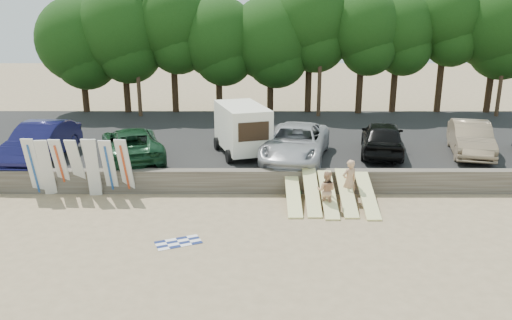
# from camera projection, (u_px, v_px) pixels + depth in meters

# --- Properties ---
(ground) EXTENTS (120.00, 120.00, 0.00)m
(ground) POSITION_uv_depth(u_px,v_px,m) (315.00, 220.00, 18.50)
(ground) COLOR tan
(ground) RESTS_ON ground
(seawall) EXTENTS (44.00, 0.50, 1.00)m
(seawall) POSITION_uv_depth(u_px,v_px,m) (307.00, 181.00, 21.23)
(seawall) COLOR #6B6356
(seawall) RESTS_ON ground
(parking_lot) EXTENTS (44.00, 14.50, 0.70)m
(parking_lot) POSITION_uv_depth(u_px,v_px,m) (294.00, 141.00, 28.47)
(parking_lot) COLOR #282828
(parking_lot) RESTS_ON ground
(treeline) EXTENTS (34.05, 6.10, 9.06)m
(treeline) POSITION_uv_depth(u_px,v_px,m) (274.00, 29.00, 33.51)
(treeline) COLOR #382616
(treeline) RESTS_ON parking_lot
(utility_poles) EXTENTS (25.80, 0.26, 9.00)m
(utility_poles) POSITION_uv_depth(u_px,v_px,m) (321.00, 44.00, 32.30)
(utility_poles) COLOR #473321
(utility_poles) RESTS_ON parking_lot
(box_trailer) EXTENTS (3.02, 4.21, 2.43)m
(box_trailer) POSITION_uv_depth(u_px,v_px,m) (242.00, 127.00, 24.15)
(box_trailer) COLOR white
(box_trailer) RESTS_ON parking_lot
(car_0) EXTENTS (2.13, 5.44, 1.76)m
(car_0) POSITION_uv_depth(u_px,v_px,m) (41.00, 142.00, 23.35)
(car_0) COLOR #12123F
(car_0) RESTS_ON parking_lot
(car_1) EXTENTS (4.20, 6.00, 1.52)m
(car_1) POSITION_uv_depth(u_px,v_px,m) (132.00, 144.00, 23.49)
(car_1) COLOR #14371F
(car_1) RESTS_ON parking_lot
(car_2) EXTENTS (3.98, 6.37, 1.64)m
(car_2) POSITION_uv_depth(u_px,v_px,m) (296.00, 143.00, 23.42)
(car_2) COLOR #B2B3B8
(car_2) RESTS_ON parking_lot
(car_3) EXTENTS (2.94, 5.23, 1.68)m
(car_3) POSITION_uv_depth(u_px,v_px,m) (382.00, 138.00, 24.32)
(car_3) COLOR black
(car_3) RESTS_ON parking_lot
(car_4) EXTENTS (2.85, 5.15, 1.61)m
(car_4) POSITION_uv_depth(u_px,v_px,m) (471.00, 138.00, 24.31)
(car_4) COLOR #957D5F
(car_4) RESTS_ON parking_lot
(surfboard_upright_0) EXTENTS (0.52, 0.66, 2.55)m
(surfboard_upright_0) POSITION_uv_depth(u_px,v_px,m) (34.00, 167.00, 20.60)
(surfboard_upright_0) COLOR silver
(surfboard_upright_0) RESTS_ON ground
(surfboard_upright_1) EXTENTS (0.58, 0.79, 2.53)m
(surfboard_upright_1) POSITION_uv_depth(u_px,v_px,m) (46.00, 168.00, 20.49)
(surfboard_upright_1) COLOR silver
(surfboard_upright_1) RESTS_ON ground
(surfboard_upright_2) EXTENTS (0.57, 0.82, 2.51)m
(surfboard_upright_2) POSITION_uv_depth(u_px,v_px,m) (61.00, 167.00, 20.67)
(surfboard_upright_2) COLOR silver
(surfboard_upright_2) RESTS_ON ground
(surfboard_upright_3) EXTENTS (0.61, 0.90, 2.50)m
(surfboard_upright_3) POSITION_uv_depth(u_px,v_px,m) (77.00, 167.00, 20.69)
(surfboard_upright_3) COLOR silver
(surfboard_upright_3) RESTS_ON ground
(surfboard_upright_4) EXTENTS (0.56, 0.73, 2.54)m
(surfboard_upright_4) POSITION_uv_depth(u_px,v_px,m) (92.00, 167.00, 20.59)
(surfboard_upright_4) COLOR silver
(surfboard_upright_4) RESTS_ON ground
(surfboard_upright_5) EXTENTS (0.58, 0.65, 2.56)m
(surfboard_upright_5) POSITION_uv_depth(u_px,v_px,m) (93.00, 168.00, 20.44)
(surfboard_upright_5) COLOR silver
(surfboard_upright_5) RESTS_ON ground
(surfboard_upright_6) EXTENTS (0.51, 0.81, 2.51)m
(surfboard_upright_6) POSITION_uv_depth(u_px,v_px,m) (109.00, 168.00, 20.57)
(surfboard_upright_6) COLOR silver
(surfboard_upright_6) RESTS_ON ground
(surfboard_upright_7) EXTENTS (0.62, 0.81, 2.53)m
(surfboard_upright_7) POSITION_uv_depth(u_px,v_px,m) (125.00, 167.00, 20.60)
(surfboard_upright_7) COLOR silver
(surfboard_upright_7) RESTS_ON ground
(surfboard_low_0) EXTENTS (0.56, 2.91, 0.87)m
(surfboard_low_0) POSITION_uv_depth(u_px,v_px,m) (293.00, 195.00, 19.85)
(surfboard_low_0) COLOR #F5F09A
(surfboard_low_0) RESTS_ON ground
(surfboard_low_1) EXTENTS (0.56, 2.83, 1.12)m
(surfboard_low_1) POSITION_uv_depth(u_px,v_px,m) (312.00, 192.00, 19.82)
(surfboard_low_1) COLOR #F5F09A
(surfboard_low_1) RESTS_ON ground
(surfboard_low_2) EXTENTS (0.56, 2.85, 1.06)m
(surfboard_low_2) POSITION_uv_depth(u_px,v_px,m) (328.00, 194.00, 19.65)
(surfboard_low_2) COLOR #F5F09A
(surfboard_low_2) RESTS_ON ground
(surfboard_low_3) EXTENTS (0.56, 2.84, 1.10)m
(surfboard_low_3) POSITION_uv_depth(u_px,v_px,m) (346.00, 192.00, 19.78)
(surfboard_low_3) COLOR #F5F09A
(surfboard_low_3) RESTS_ON ground
(surfboard_low_4) EXTENTS (0.56, 2.87, 1.01)m
(surfboard_low_4) POSITION_uv_depth(u_px,v_px,m) (367.00, 195.00, 19.62)
(surfboard_low_4) COLOR #F5F09A
(surfboard_low_4) RESTS_ON ground
(beachgoer_a) EXTENTS (0.77, 0.66, 1.79)m
(beachgoer_a) POSITION_uv_depth(u_px,v_px,m) (349.00, 181.00, 20.01)
(beachgoer_a) COLOR tan
(beachgoer_a) RESTS_ON ground
(beachgoer_b) EXTENTS (0.90, 0.78, 1.57)m
(beachgoer_b) POSITION_uv_depth(u_px,v_px,m) (326.00, 190.00, 19.29)
(beachgoer_b) COLOR tan
(beachgoer_b) RESTS_ON ground
(cooler) EXTENTS (0.45, 0.40, 0.32)m
(cooler) POSITION_uv_depth(u_px,v_px,m) (296.00, 194.00, 20.65)
(cooler) COLOR #268E4F
(cooler) RESTS_ON ground
(gear_bag) EXTENTS (0.33, 0.28, 0.22)m
(gear_bag) POSITION_uv_depth(u_px,v_px,m) (315.00, 195.00, 20.77)
(gear_bag) COLOR orange
(gear_bag) RESTS_ON ground
(beach_towel) EXTENTS (1.97, 1.97, 0.00)m
(beach_towel) POSITION_uv_depth(u_px,v_px,m) (178.00, 242.00, 16.69)
(beach_towel) COLOR white
(beach_towel) RESTS_ON ground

